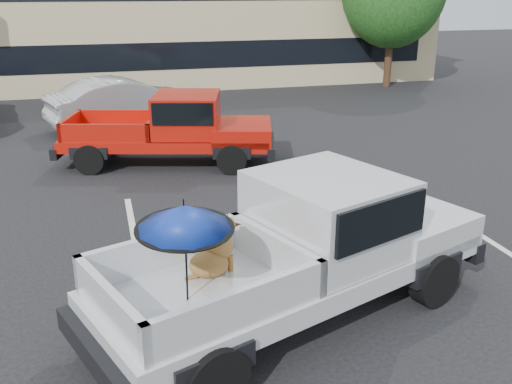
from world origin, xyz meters
TOP-DOWN VIEW (x-y plane):
  - ground at (0.00, 0.00)m, footprint 90.00×90.00m
  - stripe_left at (-3.00, 2.00)m, footprint 0.12×5.00m
  - stripe_right at (3.00, 2.00)m, footprint 0.12×5.00m
  - motel_building at (2.00, 20.99)m, footprint 20.40×8.40m
  - silver_pickup at (-0.81, -0.54)m, footprint 6.02×3.84m
  - red_pickup at (-1.49, 6.77)m, footprint 5.60×3.18m
  - silver_sedan at (-2.59, 11.07)m, footprint 5.03×3.05m

SIDE VIEW (x-z plane):
  - ground at x=0.00m, z-range 0.00..0.00m
  - stripe_left at x=-3.00m, z-range 0.00..0.01m
  - stripe_right at x=3.00m, z-range 0.00..0.01m
  - silver_sedan at x=-2.59m, z-range 0.00..1.56m
  - red_pickup at x=-1.49m, z-range 0.08..1.83m
  - silver_pickup at x=-0.81m, z-range 0.02..2.08m
  - motel_building at x=2.00m, z-range 0.06..6.36m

